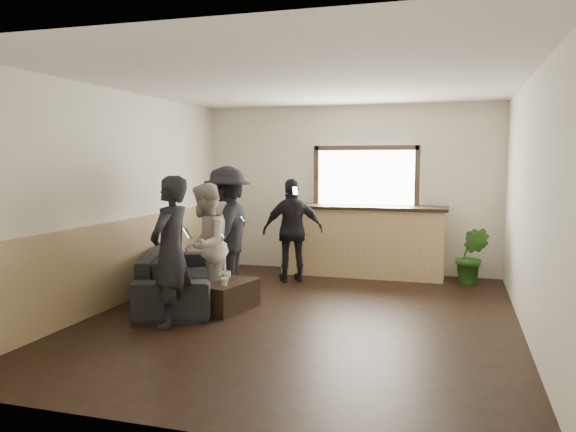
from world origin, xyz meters
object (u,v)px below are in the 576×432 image
(cup_a, at_px, (226,275))
(person_a, at_px, (171,252))
(sofa, at_px, (182,275))
(person_c, at_px, (227,230))
(person_b, at_px, (205,245))
(potted_plant, at_px, (472,256))
(coffee_table, at_px, (228,296))
(bar_counter, at_px, (363,237))
(person_d, at_px, (293,230))
(cup_b, at_px, (224,282))

(cup_a, xyz_separation_m, person_a, (-0.25, -1.00, 0.45))
(sofa, relative_size, person_c, 1.28)
(person_c, bearing_deg, person_b, -5.10)
(sofa, xyz_separation_m, cup_a, (0.70, -0.13, 0.07))
(potted_plant, bearing_deg, coffee_table, -140.91)
(person_a, bearing_deg, person_b, -176.95)
(coffee_table, distance_m, potted_plant, 3.84)
(sofa, bearing_deg, potted_plant, -80.87)
(bar_counter, xyz_separation_m, person_a, (-1.62, -3.47, 0.22))
(potted_plant, height_order, person_d, person_d)
(person_a, bearing_deg, cup_a, 169.08)
(cup_b, distance_m, person_a, 0.86)
(sofa, xyz_separation_m, potted_plant, (3.78, 2.11, 0.10))
(coffee_table, distance_m, person_c, 1.15)
(cup_a, bearing_deg, person_d, 76.11)
(cup_a, relative_size, person_b, 0.08)
(coffee_table, bearing_deg, person_a, -113.12)
(person_a, height_order, person_c, person_c)
(bar_counter, xyz_separation_m, person_b, (-1.62, -2.57, 0.16))
(bar_counter, xyz_separation_m, person_d, (-0.96, -0.80, 0.16))
(person_c, bearing_deg, person_d, 142.18)
(potted_plant, bearing_deg, cup_a, -143.95)
(cup_b, distance_m, person_c, 1.20)
(bar_counter, bearing_deg, sofa, -131.51)
(potted_plant, xyz_separation_m, person_a, (-3.33, -3.24, 0.42))
(cup_b, xyz_separation_m, person_b, (-0.38, 0.28, 0.39))
(bar_counter, relative_size, sofa, 1.16)
(coffee_table, xyz_separation_m, person_c, (-0.35, 0.82, 0.72))
(bar_counter, relative_size, person_b, 1.69)
(cup_b, height_order, potted_plant, potted_plant)
(coffee_table, xyz_separation_m, cup_b, (0.03, -0.20, 0.23))
(bar_counter, relative_size, person_c, 1.49)
(bar_counter, relative_size, person_d, 1.68)
(cup_b, xyz_separation_m, potted_plant, (2.94, 2.61, 0.04))
(bar_counter, height_order, person_a, bar_counter)
(cup_b, height_order, person_a, person_a)
(sofa, distance_m, potted_plant, 4.33)
(cup_b, xyz_separation_m, person_c, (-0.38, 1.02, 0.50))
(bar_counter, xyz_separation_m, sofa, (-2.07, -2.34, -0.30))
(cup_b, height_order, person_b, person_b)
(potted_plant, xyz_separation_m, person_b, (-3.33, -2.34, 0.36))
(cup_a, relative_size, person_a, 0.07)
(person_a, relative_size, person_b, 1.08)
(person_b, bearing_deg, potted_plant, 114.31)
(bar_counter, height_order, coffee_table, bar_counter)
(coffee_table, xyz_separation_m, person_b, (-0.35, 0.08, 0.62))
(person_d, bearing_deg, person_b, 44.08)
(cup_a, bearing_deg, cup_b, -70.30)
(bar_counter, bearing_deg, person_a, -115.05)
(coffee_table, relative_size, person_a, 0.47)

